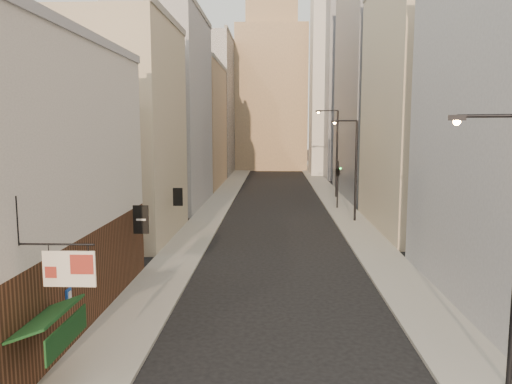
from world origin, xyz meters
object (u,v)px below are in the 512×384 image
at_px(clock_tower, 271,82).
at_px(streetlamp_far, 335,148).
at_px(traffic_light_right, 338,171).
at_px(streetlamp_near, 510,237).
at_px(streetlamp_mid, 353,164).
at_px(white_tower, 334,68).

relative_size(clock_tower, streetlamp_far, 4.31).
distance_m(streetlamp_far, traffic_light_right, 8.48).
distance_m(streetlamp_near, traffic_light_right, 35.79).
bearing_deg(streetlamp_far, traffic_light_right, -79.15).
bearing_deg(traffic_light_right, streetlamp_mid, 115.00).
distance_m(streetlamp_near, streetlamp_mid, 28.59).
relative_size(streetlamp_far, traffic_light_right, 2.08).
height_order(streetlamp_mid, traffic_light_right, streetlamp_mid).
bearing_deg(traffic_light_right, clock_tower, -60.56).
bearing_deg(clock_tower, streetlamp_far, -79.97).
relative_size(streetlamp_mid, streetlamp_far, 0.86).
xyz_separation_m(streetlamp_far, traffic_light_right, (-0.62, -8.22, -2.00)).
xyz_separation_m(clock_tower, streetlamp_near, (7.93, -87.93, -12.63)).
distance_m(clock_tower, white_tower, 17.83).
bearing_deg(streetlamp_mid, streetlamp_near, -94.68).
height_order(clock_tower, streetlamp_near, clock_tower).
xyz_separation_m(streetlamp_mid, traffic_light_right, (-0.42, 7.18, -1.20)).
height_order(white_tower, streetlamp_far, white_tower).
distance_m(white_tower, traffic_light_right, 41.06).
xyz_separation_m(streetlamp_near, streetlamp_far, (-0.15, 43.98, 0.94)).
relative_size(white_tower, streetlamp_far, 3.99).
bearing_deg(streetlamp_mid, clock_tower, 91.89).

